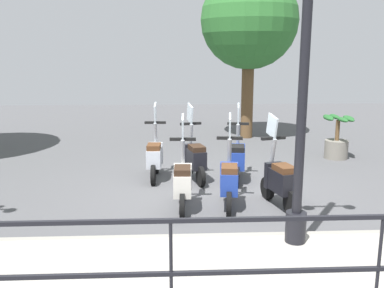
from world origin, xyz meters
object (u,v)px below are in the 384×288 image
object	(u,v)px
tree_distant	(249,21)
scooter_far_0	(237,158)
potted_palm	(337,140)
scooter_near_0	(280,179)
scooter_far_1	(195,158)
scooter_near_2	(183,181)
scooter_far_2	(155,156)
lamp_post_near	(302,101)
scooter_near_1	(229,180)

from	to	relation	value
tree_distant	scooter_far_0	xyz separation A→B (m)	(-4.54, 0.98, -2.96)
potted_palm	scooter_far_0	bearing A→B (deg)	123.22
scooter_near_0	scooter_far_1	distance (m)	2.07
scooter_near_2	scooter_far_2	bearing A→B (deg)	19.05
lamp_post_near	scooter_far_1	distance (m)	3.74
lamp_post_near	scooter_far_1	bearing A→B (deg)	19.12
scooter_near_1	scooter_far_1	size ratio (longest dim) A/B	1.00
potted_palm	scooter_far_0	size ratio (longest dim) A/B	0.69
scooter_near_1	scooter_far_1	xyz separation A→B (m)	(1.55, 0.49, 0.00)
scooter_near_2	scooter_far_0	xyz separation A→B (m)	(1.55, -1.14, 0.00)
scooter_near_1	potted_palm	bearing A→B (deg)	-35.98
tree_distant	potted_palm	xyz separation A→B (m)	(-2.76, -1.74, -3.00)
scooter_near_1	scooter_near_2	size ratio (longest dim) A/B	1.00
scooter_near_2	scooter_far_1	xyz separation A→B (m)	(1.61, -0.28, 0.00)
scooter_far_0	scooter_far_2	size ratio (longest dim) A/B	1.00
potted_palm	scooter_near_1	size ratio (longest dim) A/B	0.69
potted_palm	scooter_far_0	distance (m)	3.25
lamp_post_near	tree_distant	size ratio (longest dim) A/B	0.84
tree_distant	scooter_far_2	bearing A→B (deg)	148.52
potted_palm	scooter_far_1	distance (m)	3.97
tree_distant	scooter_near_2	xyz separation A→B (m)	(-6.09, 2.12, -2.96)
lamp_post_near	scooter_far_2	distance (m)	4.20
scooter_near_0	scooter_far_2	world-z (taller)	same
potted_palm	scooter_near_2	size ratio (longest dim) A/B	0.69
scooter_near_0	scooter_far_0	distance (m)	1.60
scooter_near_1	scooter_far_2	distance (m)	2.15
scooter_near_2	scooter_far_0	size ratio (longest dim) A/B	1.00
scooter_near_1	scooter_far_1	bearing A→B (deg)	24.81
lamp_post_near	scooter_near_0	world-z (taller)	lamp_post_near
scooter_near_2	scooter_far_2	xyz separation A→B (m)	(1.78, 0.52, 0.00)
lamp_post_near	scooter_far_2	size ratio (longest dim) A/B	2.68
tree_distant	scooter_far_0	distance (m)	5.51
potted_palm	scooter_near_1	xyz separation A→B (m)	(-3.28, 3.09, 0.04)
tree_distant	scooter_far_0	bearing A→B (deg)	167.84
potted_palm	scooter_near_1	bearing A→B (deg)	136.68
scooter_far_0	scooter_far_2	distance (m)	1.68
scooter_far_0	scooter_far_2	xyz separation A→B (m)	(0.22, 1.66, 0.00)
scooter_far_1	scooter_near_0	bearing A→B (deg)	-153.95
scooter_near_2	scooter_far_0	distance (m)	1.93
lamp_post_near	scooter_far_0	size ratio (longest dim) A/B	2.68
tree_distant	lamp_post_near	bearing A→B (deg)	174.75
tree_distant	potted_palm	size ratio (longest dim) A/B	4.62
potted_palm	scooter_near_2	distance (m)	5.10
scooter_far_2	lamp_post_near	bearing A→B (deg)	-147.75
scooter_near_0	scooter_far_1	world-z (taller)	same
tree_distant	scooter_far_2	world-z (taller)	tree_distant
lamp_post_near	scooter_far_0	bearing A→B (deg)	4.80
lamp_post_near	scooter_near_1	world-z (taller)	lamp_post_near
scooter_near_2	potted_palm	bearing A→B (deg)	-46.56
potted_palm	scooter_near_2	world-z (taller)	scooter_near_2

